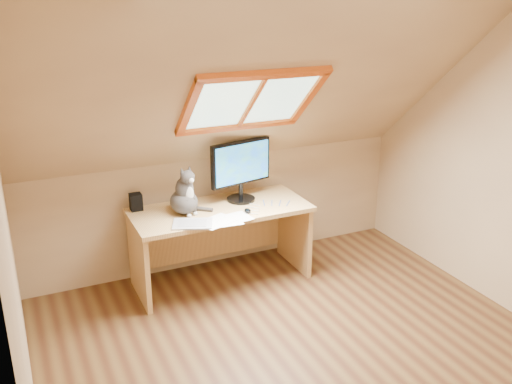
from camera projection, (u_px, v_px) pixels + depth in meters
ground at (315, 366)px, 3.85m from camera, size 3.50×3.50×0.00m
room_shell at (332, 168)px, 3.28m from camera, size 3.52×3.52×2.41m
desk at (218, 228)px, 4.87m from camera, size 1.48×0.65×0.68m
monitor at (241, 167)px, 4.81m from camera, size 0.57×0.24×0.53m
cat at (184, 196)px, 4.59m from camera, size 0.30×0.33×0.41m
desk_speaker at (136, 202)px, 4.68m from camera, size 0.10×0.10×0.14m
graphics_tablet at (193, 224)px, 4.41m from camera, size 0.36×0.32×0.01m
mouse at (248, 211)px, 4.65m from camera, size 0.07×0.10×0.03m
papers at (227, 219)px, 4.51m from camera, size 0.35×0.30×0.01m
cables at (267, 205)px, 4.79m from camera, size 0.51×0.26×0.01m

